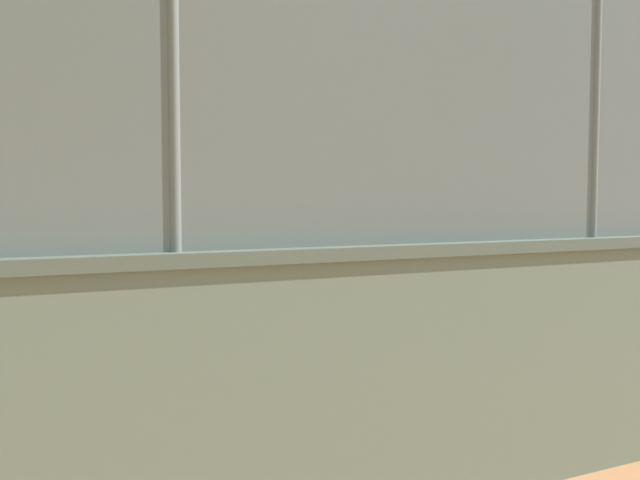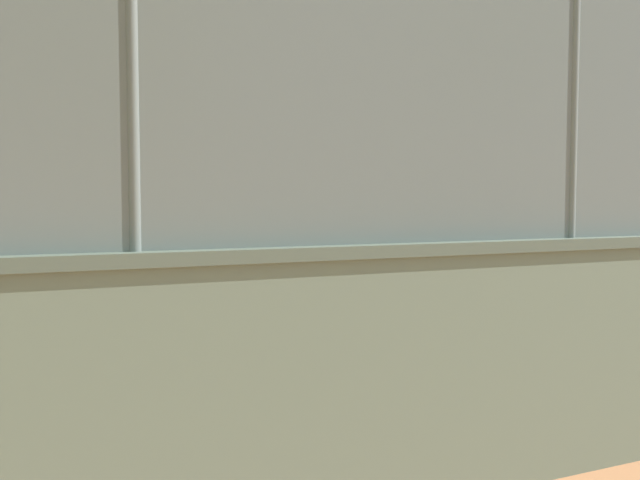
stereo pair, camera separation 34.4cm
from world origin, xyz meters
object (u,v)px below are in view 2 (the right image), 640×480
player_crossing_court (410,235)px  sports_ball (15,337)px  player_near_wall_returning (75,264)px  player_at_service_line (169,254)px

player_crossing_court → sports_ball: bearing=30.2°
player_near_wall_returning → sports_ball: player_near_wall_returning is taller
player_crossing_court → sports_ball: (10.12, 5.89, -0.88)m
player_near_wall_returning → player_at_service_line: bearing=-161.2°
player_crossing_court → player_at_service_line: bearing=22.8°
player_at_service_line → sports_ball: (2.75, 2.79, -0.84)m
player_crossing_court → player_at_service_line: (7.37, 3.10, -0.04)m
player_near_wall_returning → player_crossing_court: bearing=-157.9°
player_crossing_court → sports_ball: size_ratio=8.73×
player_crossing_court → sports_ball: 11.75m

